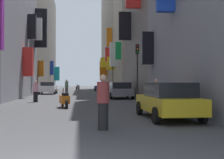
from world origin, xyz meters
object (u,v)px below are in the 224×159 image
Objects in this scene: scooter_blue at (96,88)px; pedestrian_mid_street at (67,87)px; pedestrian_crossing at (156,94)px; parked_car_yellow at (168,100)px; scooter_white at (52,89)px; pedestrian_near_right at (36,92)px; scooter_silver at (78,87)px; traffic_light_far_corner at (113,72)px; scooter_green at (104,90)px; pedestrian_near_left at (103,102)px; parked_car_grey at (120,90)px; traffic_light_near_corner at (137,62)px; parked_car_white at (48,88)px; scooter_orange at (65,100)px.

pedestrian_mid_street reaches higher than scooter_blue.
pedestrian_crossing is 0.94× the size of pedestrian_mid_street.
pedestrian_crossing is at bearing 81.29° from parked_car_yellow.
scooter_white is 1.20× the size of pedestrian_near_right.
scooter_silver is 0.43× the size of traffic_light_far_corner.
scooter_green is 1.15× the size of pedestrian_crossing.
traffic_light_far_corner reaches higher than pedestrian_near_left.
parked_car_yellow is 34.37m from scooter_blue.
traffic_light_near_corner is (0.92, -3.24, 2.23)m from parked_car_grey.
traffic_light_far_corner reaches higher than parked_car_grey.
parked_car_white is at bearing -88.89° from scooter_white.
parked_car_grey reaches higher than scooter_green.
traffic_light_far_corner is at bearing 86.02° from parked_car_grey.
traffic_light_far_corner is (1.00, 27.79, 2.00)m from parked_car_yellow.
scooter_blue is at bearing 92.50° from parked_car_grey.
pedestrian_mid_street reaches higher than scooter_green.
scooter_blue is at bearing 76.40° from pedestrian_near_right.
scooter_silver is 37.89m from pedestrian_crossing.
pedestrian_near_right is 0.89× the size of pedestrian_mid_street.
scooter_white is at bearing 165.77° from traffic_light_far_corner.
pedestrian_mid_street is at bearing 95.17° from pedestrian_near_left.
parked_car_white is 0.89× the size of traffic_light_near_corner.
pedestrian_near_left is at bearing -72.92° from pedestrian_near_right.
parked_car_white is 17.46m from scooter_silver.
parked_car_grey is at bearing -82.01° from scooter_silver.
scooter_green is at bearing 64.72° from pedestrian_near_right.
traffic_light_far_corner reaches higher than scooter_green.
scooter_orange is 23.03m from traffic_light_far_corner.
pedestrian_near_left is at bearing -88.68° from scooter_silver.
scooter_green is at bearing -108.76° from traffic_light_far_corner.
pedestrian_near_left is 0.98× the size of pedestrian_mid_street.
traffic_light_near_corner is (4.77, -30.64, 2.52)m from scooter_silver.
pedestrian_near_left is at bearing -78.74° from scooter_orange.
scooter_orange is at bearing 162.50° from pedestrian_crossing.
parked_car_white is 15.99m from traffic_light_near_corner.
pedestrian_near_left reaches higher than scooter_orange.
pedestrian_near_right is 19.23m from traffic_light_far_corner.
traffic_light_near_corner reaches higher than pedestrian_mid_street.
parked_car_grey is 10.25m from pedestrian_crossing.
pedestrian_mid_street is at bearing -93.09° from scooter_silver.
scooter_green is (6.65, -1.38, -0.30)m from parked_car_white.
pedestrian_mid_street reaches higher than parked_car_white.
pedestrian_near_left is (4.58, -32.26, 0.39)m from scooter_white.
pedestrian_near_right is 10.96m from pedestrian_mid_street.
parked_car_grey is 2.50× the size of pedestrian_near_left.
parked_car_yellow reaches higher than scooter_silver.
parked_car_grey is 8.93m from scooter_green.
traffic_light_far_corner is at bearing 66.41° from pedestrian_near_right.
scooter_orange is 1.14× the size of pedestrian_near_left.
parked_car_yellow is 7.02m from scooter_orange.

